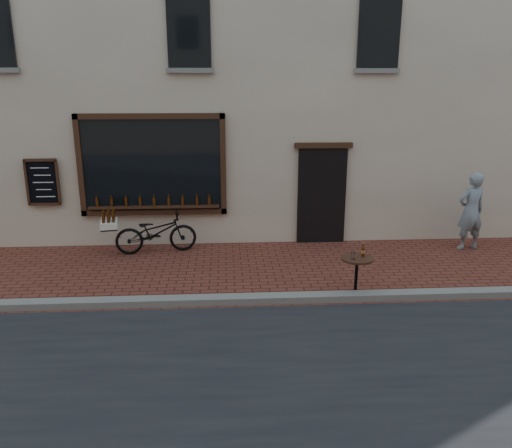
{
  "coord_description": "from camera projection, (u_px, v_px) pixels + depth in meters",
  "views": [
    {
      "loc": [
        -0.29,
        -7.59,
        3.6
      ],
      "look_at": [
        0.25,
        1.2,
        1.1
      ],
      "focal_mm": 35.0,
      "sensor_mm": 36.0,
      "label": 1
    }
  ],
  "objects": [
    {
      "name": "ground",
      "position": [
        245.0,
        307.0,
        8.29
      ],
      "size": [
        90.0,
        90.0,
        0.0
      ],
      "primitive_type": "plane",
      "color": "#5E281E",
      "rests_on": "ground"
    },
    {
      "name": "cargo_bicycle",
      "position": [
        154.0,
        232.0,
        10.86
      ],
      "size": [
        2.08,
        0.91,
        0.98
      ],
      "rotation": [
        0.0,
        0.0,
        1.75
      ],
      "color": "black",
      "rests_on": "ground"
    },
    {
      "name": "pedestrian",
      "position": [
        471.0,
        211.0,
        11.0
      ],
      "size": [
        0.69,
        0.51,
        1.74
      ],
      "primitive_type": "imported",
      "rotation": [
        0.0,
        0.0,
        3.3
      ],
      "color": "gray",
      "rests_on": "ground"
    },
    {
      "name": "shop_building",
      "position": [
        234.0,
        28.0,
        13.16
      ],
      "size": [
        28.0,
        6.2,
        10.0
      ],
      "color": "beige",
      "rests_on": "ground"
    },
    {
      "name": "kerb",
      "position": [
        245.0,
        299.0,
        8.46
      ],
      "size": [
        90.0,
        0.25,
        0.12
      ],
      "primitive_type": "cube",
      "color": "slate",
      "rests_on": "ground"
    },
    {
      "name": "bistro_table",
      "position": [
        357.0,
        269.0,
        8.6
      ],
      "size": [
        0.55,
        0.55,
        0.95
      ],
      "color": "black",
      "rests_on": "ground"
    }
  ]
}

